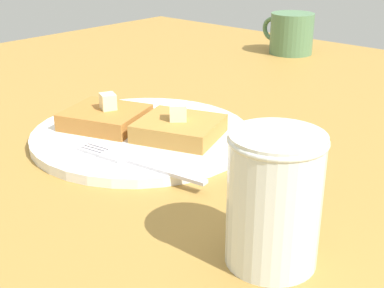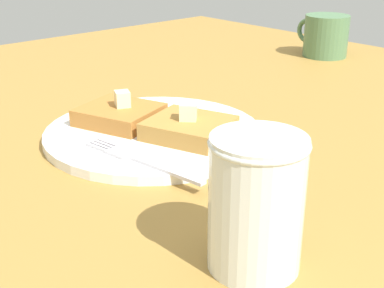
{
  "view_description": "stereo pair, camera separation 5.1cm",
  "coord_description": "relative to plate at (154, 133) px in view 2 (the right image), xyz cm",
  "views": [
    {
      "loc": [
        -46.02,
        45.37,
        26.13
      ],
      "look_at": [
        -14.79,
        10.51,
        6.83
      ],
      "focal_mm": 50.0,
      "sensor_mm": 36.0,
      "label": 1
    },
    {
      "loc": [
        -49.6,
        41.8,
        26.13
      ],
      "look_at": [
        -14.79,
        10.51,
        6.83
      ],
      "focal_mm": 50.0,
      "sensor_mm": 36.0,
      "label": 2
    }
  ],
  "objects": [
    {
      "name": "syrup_jar",
      "position": [
        -25.41,
        10.44,
        4.25
      ],
      "size": [
        7.17,
        7.17,
        10.34
      ],
      "color": "#441D05",
      "rests_on": "table_surface"
    },
    {
      "name": "fork",
      "position": [
        -5.9,
        6.9,
        0.66
      ],
      "size": [
        16.05,
        3.57,
        0.36
      ],
      "color": "silver",
      "rests_on": "plate"
    },
    {
      "name": "butter_pat_secondary",
      "position": [
        4.48,
        1.19,
        3.48
      ],
      "size": [
        2.44,
        2.34,
        1.9
      ],
      "primitive_type": "cube",
      "rotation": [
        0.0,
        0.0,
        2.72
      ],
      "color": "beige",
      "rests_on": "toast_slice_middle"
    },
    {
      "name": "butter_pat_primary",
      "position": [
        -4.52,
        -1.56,
        3.48
      ],
      "size": [
        2.56,
        2.55,
        1.9
      ],
      "primitive_type": "cube",
      "rotation": [
        0.0,
        0.0,
        0.75
      ],
      "color": "beige",
      "rests_on": "toast_slice_left"
    },
    {
      "name": "toast_slice_middle",
      "position": [
        4.61,
        1.63,
        1.5
      ],
      "size": [
        11.18,
        10.69,
        2.04
      ],
      "primitive_type": "cube",
      "rotation": [
        0.0,
        0.0,
        0.34
      ],
      "color": "#AC6E2F",
      "rests_on": "plate"
    },
    {
      "name": "plate",
      "position": [
        0.0,
        0.0,
        0.0
      ],
      "size": [
        25.98,
        25.98,
        1.08
      ],
      "color": "white",
      "rests_on": "table_surface"
    },
    {
      "name": "coffee_mug",
      "position": [
        11.8,
        -51.29,
        3.35
      ],
      "size": [
        11.02,
        8.38,
        7.86
      ],
      "color": "#517A51",
      "rests_on": "table_surface"
    },
    {
      "name": "table_surface",
      "position": [
        2.08,
        -5.29,
        -1.76
      ],
      "size": [
        123.19,
        123.19,
        2.33
      ],
      "primitive_type": "cube",
      "color": "olive",
      "rests_on": "ground"
    },
    {
      "name": "toast_slice_left",
      "position": [
        -4.61,
        -1.63,
        1.5
      ],
      "size": [
        11.18,
        10.69,
        2.04
      ],
      "primitive_type": "cube",
      "rotation": [
        0.0,
        0.0,
        0.34
      ],
      "color": "#AA7936",
      "rests_on": "plate"
    }
  ]
}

